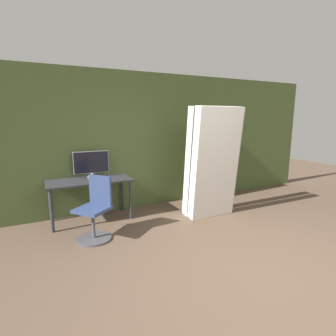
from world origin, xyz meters
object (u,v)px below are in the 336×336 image
(bookshelf, at_px, (212,163))
(office_chair, at_px, (95,214))
(mattress_near, at_px, (215,164))
(mattress_far, at_px, (208,162))
(monitor, at_px, (91,163))

(bookshelf, bearing_deg, office_chair, -161.03)
(mattress_near, bearing_deg, office_chair, 177.93)
(office_chair, xyz_separation_m, bookshelf, (2.81, 0.97, 0.40))
(bookshelf, distance_m, mattress_near, 1.26)
(office_chair, xyz_separation_m, mattress_far, (2.15, 0.14, 0.62))
(office_chair, distance_m, bookshelf, 3.00)
(bookshelf, relative_size, mattress_near, 0.80)
(office_chair, height_order, mattress_near, mattress_near)
(monitor, bearing_deg, office_chair, -98.81)
(bookshelf, distance_m, mattress_far, 1.08)
(mattress_near, bearing_deg, monitor, 151.78)
(mattress_far, bearing_deg, bookshelf, 51.03)
(office_chair, height_order, bookshelf, bookshelf)
(monitor, xyz_separation_m, bookshelf, (2.66, -0.02, -0.21))
(mattress_near, distance_m, mattress_far, 0.22)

